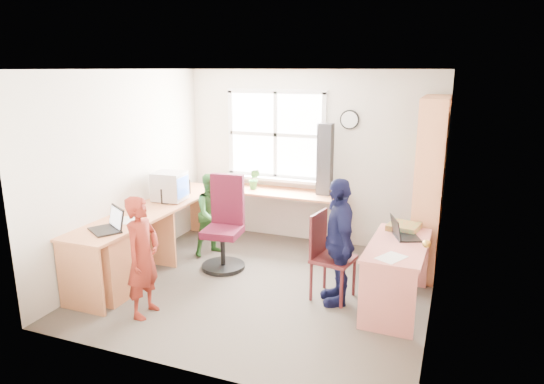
% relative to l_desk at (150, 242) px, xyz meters
% --- Properties ---
extents(room, '(3.64, 3.44, 2.44)m').
position_rel_l_desk_xyz_m(room, '(1.32, 0.38, 0.76)').
color(room, '#484139').
rests_on(room, ground).
extents(l_desk, '(2.38, 2.95, 0.75)m').
position_rel_l_desk_xyz_m(l_desk, '(0.00, 0.00, 0.00)').
color(l_desk, '#EB925E').
rests_on(l_desk, ground).
extents(right_desk, '(0.59, 1.22, 0.70)m').
position_rel_l_desk_xyz_m(right_desk, '(2.75, 0.33, 0.05)').
color(right_desk, '#DC7A6E').
rests_on(right_desk, ground).
extents(bookshelf, '(0.30, 1.02, 2.10)m').
position_rel_l_desk_xyz_m(bookshelf, '(2.96, 1.47, 0.55)').
color(bookshelf, '#EB925E').
rests_on(bookshelf, ground).
extents(swivel_chair, '(0.59, 0.59, 1.15)m').
position_rel_l_desk_xyz_m(swivel_chair, '(0.63, 0.66, 0.04)').
color(swivel_chair, black).
rests_on(swivel_chair, ground).
extents(wooden_chair, '(0.47, 0.47, 0.94)m').
position_rel_l_desk_xyz_m(wooden_chair, '(2.03, 0.30, 0.05)').
color(wooden_chair, '#541C1E').
rests_on(wooden_chair, ground).
extents(crt_monitor, '(0.41, 0.37, 0.38)m').
position_rel_l_desk_xyz_m(crt_monitor, '(-0.18, 0.73, 0.49)').
color(crt_monitor, '#A8A8AD').
rests_on(crt_monitor, l_desk).
extents(laptop_left, '(0.45, 0.44, 0.24)m').
position_rel_l_desk_xyz_m(laptop_left, '(-0.13, -0.51, 0.35)').
color(laptop_left, black).
rests_on(laptop_left, l_desk).
extents(laptop_right, '(0.36, 0.39, 0.22)m').
position_rel_l_desk_xyz_m(laptop_right, '(2.77, 0.52, 0.29)').
color(laptop_right, black).
rests_on(laptop_right, right_desk).
extents(speaker_a, '(0.11, 0.11, 0.19)m').
position_rel_l_desk_xyz_m(speaker_a, '(-0.16, 0.61, 0.39)').
color(speaker_a, black).
rests_on(speaker_a, l_desk).
extents(speaker_b, '(0.12, 0.12, 0.20)m').
position_rel_l_desk_xyz_m(speaker_b, '(-0.18, 1.11, 0.39)').
color(speaker_b, black).
rests_on(speaker_b, l_desk).
extents(cd_tower, '(0.19, 0.17, 0.96)m').
position_rel_l_desk_xyz_m(cd_tower, '(1.59, 1.77, 0.77)').
color(cd_tower, black).
rests_on(cd_tower, l_desk).
extents(game_box, '(0.37, 0.37, 0.06)m').
position_rel_l_desk_xyz_m(game_box, '(2.75, 0.80, 0.27)').
color(game_box, red).
rests_on(game_box, right_desk).
extents(paper_a, '(0.31, 0.36, 0.00)m').
position_rel_l_desk_xyz_m(paper_a, '(-0.16, -0.16, 0.30)').
color(paper_a, silver).
rests_on(paper_a, l_desk).
extents(paper_b, '(0.30, 0.34, 0.00)m').
position_rel_l_desk_xyz_m(paper_b, '(2.74, -0.09, 0.24)').
color(paper_b, silver).
rests_on(paper_b, right_desk).
extents(potted_plant, '(0.17, 0.14, 0.29)m').
position_rel_l_desk_xyz_m(potted_plant, '(0.59, 1.68, 0.44)').
color(potted_plant, '#2D712E').
rests_on(potted_plant, l_desk).
extents(person_red, '(0.30, 0.45, 1.23)m').
position_rel_l_desk_xyz_m(person_red, '(0.43, -0.73, 0.16)').
color(person_red, maroon).
rests_on(person_red, ground).
extents(person_green, '(0.64, 0.67, 1.10)m').
position_rel_l_desk_xyz_m(person_green, '(0.31, 0.97, 0.09)').
color(person_green, '#306D2B').
rests_on(person_green, ground).
extents(person_navy, '(0.62, 0.85, 1.35)m').
position_rel_l_desk_xyz_m(person_navy, '(2.16, 0.23, 0.22)').
color(person_navy, '#12153A').
rests_on(person_navy, ground).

